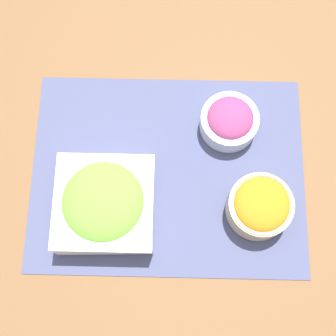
# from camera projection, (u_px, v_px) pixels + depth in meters

# --- Properties ---
(ground_plane) EXTENTS (3.00, 3.00, 0.00)m
(ground_plane) POSITION_uv_depth(u_px,v_px,m) (168.00, 173.00, 1.00)
(ground_plane) COLOR brown
(placemat) EXTENTS (0.58, 0.44, 0.00)m
(placemat) POSITION_uv_depth(u_px,v_px,m) (168.00, 172.00, 1.00)
(placemat) COLOR #474C70
(placemat) RESTS_ON ground_plane
(carrot_bowl) EXTENTS (0.13, 0.13, 0.08)m
(carrot_bowl) POSITION_uv_depth(u_px,v_px,m) (260.00, 206.00, 0.93)
(carrot_bowl) COLOR #C6B28E
(carrot_bowl) RESTS_ON placemat
(onion_bowl) EXTENTS (0.12, 0.12, 0.07)m
(onion_bowl) POSITION_uv_depth(u_px,v_px,m) (229.00, 121.00, 0.99)
(onion_bowl) COLOR silver
(onion_bowl) RESTS_ON placemat
(lettuce_bowl) EXTENTS (0.20, 0.20, 0.09)m
(lettuce_bowl) POSITION_uv_depth(u_px,v_px,m) (104.00, 204.00, 0.93)
(lettuce_bowl) COLOR white
(lettuce_bowl) RESTS_ON placemat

